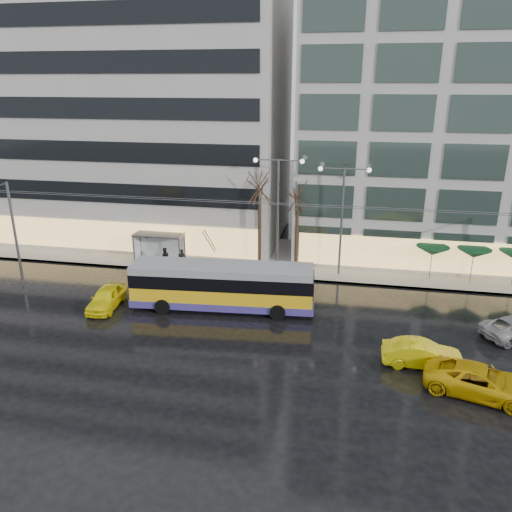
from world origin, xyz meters
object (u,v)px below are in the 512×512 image
(bus_shelter, at_px, (156,241))
(trolleybus, at_px, (222,287))
(street_lamp_near, at_px, (278,199))
(taxi_a, at_px, (106,298))

(bus_shelter, bearing_deg, trolleybus, -44.41)
(street_lamp_near, height_order, taxi_a, street_lamp_near)
(bus_shelter, height_order, street_lamp_near, street_lamp_near)
(bus_shelter, xyz_separation_m, street_lamp_near, (10.38, 0.11, 4.03))
(trolleybus, relative_size, street_lamp_near, 1.38)
(trolleybus, height_order, street_lamp_near, street_lamp_near)
(trolleybus, distance_m, bus_shelter, 10.93)
(street_lamp_near, bearing_deg, bus_shelter, -179.37)
(trolleybus, height_order, bus_shelter, trolleybus)
(street_lamp_near, bearing_deg, trolleybus, -108.42)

